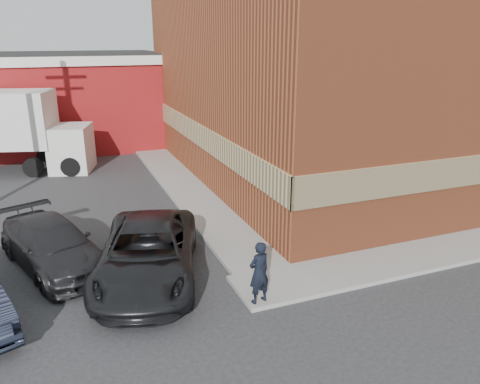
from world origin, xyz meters
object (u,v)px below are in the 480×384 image
object	(u,v)px
warehouse	(25,101)
suv_b	(52,245)
suv_a	(148,253)
box_truck	(3,126)
brick_building	(336,76)
man	(259,273)

from	to	relation	value
warehouse	suv_b	distance (m)	17.52
suv_a	box_truck	distance (m)	14.34
suv_a	suv_b	distance (m)	3.02
suv_b	brick_building	bearing A→B (deg)	5.16
brick_building	warehouse	size ratio (longest dim) A/B	1.12
warehouse	box_truck	xyz separation A→B (m)	(-0.85, -5.55, -0.50)
brick_building	warehouse	bearing A→B (deg)	142.80
warehouse	suv_b	size ratio (longest dim) A/B	3.42
man	box_truck	world-z (taller)	box_truck
warehouse	suv_b	bearing A→B (deg)	-86.54
warehouse	box_truck	size ratio (longest dim) A/B	1.93
warehouse	man	size ratio (longest dim) A/B	9.98
man	suv_a	xyz separation A→B (m)	(-2.30, 2.43, -0.16)
man	suv_b	size ratio (longest dim) A/B	0.34
box_truck	suv_b	bearing A→B (deg)	-64.32
suv_b	box_truck	bearing A→B (deg)	79.03
warehouse	man	distance (m)	22.40
man	suv_b	bearing A→B (deg)	-55.28
warehouse	box_truck	bearing A→B (deg)	-98.73
brick_building	suv_b	xyz separation A→B (m)	(-13.44, -6.35, -3.99)
man	suv_b	world-z (taller)	man
brick_building	suv_a	size ratio (longest dim) A/B	3.25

